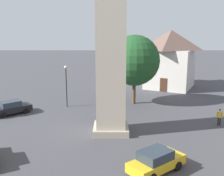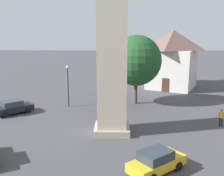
% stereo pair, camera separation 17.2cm
% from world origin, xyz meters
% --- Properties ---
extents(ground_plane, '(200.00, 200.00, 0.00)m').
position_xyz_m(ground_plane, '(0.00, 0.00, 0.00)').
color(ground_plane, '#424247').
extents(car_blue_kerb, '(4.29, 3.87, 1.53)m').
position_xyz_m(car_blue_kerb, '(3.04, -7.10, 0.76)').
color(car_blue_kerb, gold).
rests_on(car_blue_kerb, ground).
extents(car_red_corner, '(4.25, 3.94, 1.53)m').
position_xyz_m(car_red_corner, '(-11.16, 5.39, 0.76)').
color(car_red_corner, black).
rests_on(car_red_corner, ground).
extents(pedestrian, '(0.50, 0.37, 1.69)m').
position_xyz_m(pedestrian, '(10.72, 1.74, 1.01)').
color(pedestrian, black).
rests_on(pedestrian, ground).
extents(tree, '(6.33, 6.33, 8.72)m').
position_xyz_m(tree, '(2.90, 9.84, 5.54)').
color(tree, brown).
rests_on(tree, ground).
extents(building_corner_back, '(9.69, 9.90, 9.26)m').
position_xyz_m(building_corner_back, '(9.51, 19.73, 4.73)').
color(building_corner_back, beige).
rests_on(building_corner_back, ground).
extents(lamp_post, '(0.36, 0.36, 5.08)m').
position_xyz_m(lamp_post, '(-5.45, 8.34, 3.40)').
color(lamp_post, black).
rests_on(lamp_post, ground).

